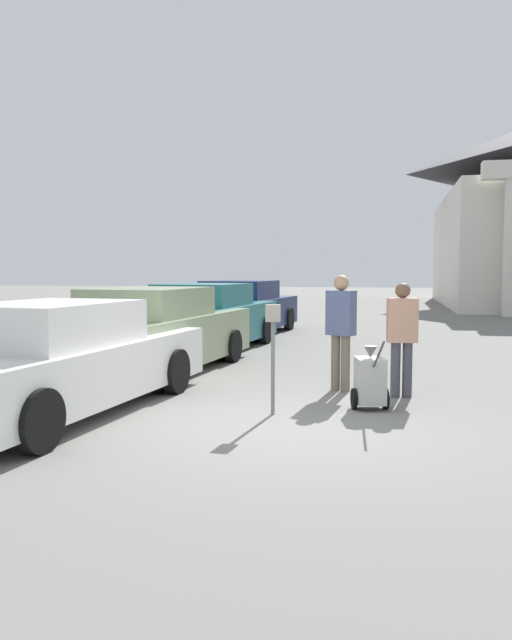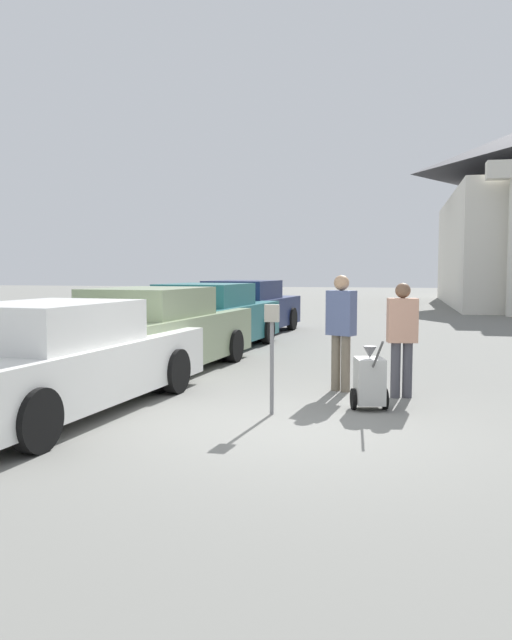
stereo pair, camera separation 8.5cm
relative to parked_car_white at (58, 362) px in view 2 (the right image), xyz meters
name	(u,v)px [view 2 (the right image)]	position (x,y,z in m)	size (l,w,h in m)	color
ground_plane	(286,426)	(2.98, -0.04, -0.67)	(120.00, 120.00, 0.00)	slate
parked_car_white	(58,362)	(0.00, 0.00, 0.00)	(2.29, 5.35, 1.44)	silver
parked_car_sage	(154,333)	(0.00, 3.26, 0.05)	(2.38, 5.42, 1.53)	gray
parked_car_teal	(208,319)	(0.00, 6.56, 0.05)	(2.44, 5.14, 1.53)	#23666B
parked_car_navy	(245,309)	(0.00, 10.13, 0.05)	(2.46, 5.34, 1.54)	#19234C
parking_meter	(272,338)	(2.69, 0.53, 0.31)	(0.18, 0.09, 1.41)	slate
person_worker	(341,325)	(3.41, 2.28, 0.34)	(0.47, 0.38, 1.77)	#665B4C
person_supervisor	(402,333)	(4.31, 1.98, 0.27)	(0.45, 0.29, 1.66)	#3F3F47
equipment_cart	(369,381)	(3.90, 1.10, -0.28)	(0.52, 1.00, 1.00)	#B2B2AD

